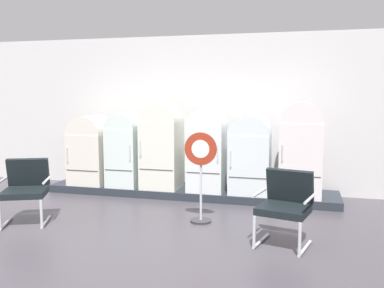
# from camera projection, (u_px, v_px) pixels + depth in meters

# --- Properties ---
(ground) EXTENTS (12.00, 10.00, 0.05)m
(ground) POSITION_uv_depth(u_px,v_px,m) (126.00, 256.00, 5.08)
(ground) COLOR #433E45
(back_wall) EXTENTS (11.76, 0.12, 3.06)m
(back_wall) POSITION_uv_depth(u_px,v_px,m) (198.00, 113.00, 8.40)
(back_wall) COLOR silver
(back_wall) RESTS_ON ground
(display_plinth) EXTENTS (5.47, 0.95, 0.14)m
(display_plinth) POSITION_uv_depth(u_px,v_px,m) (190.00, 191.00, 7.97)
(display_plinth) COLOR #272D35
(display_plinth) RESTS_ON ground
(refrigerator_0) EXTENTS (0.72, 0.72, 1.35)m
(refrigerator_0) POSITION_uv_depth(u_px,v_px,m) (90.00, 148.00, 8.30)
(refrigerator_0) COLOR silver
(refrigerator_0) RESTS_ON display_plinth
(refrigerator_1) EXTENTS (0.60, 0.62, 1.43)m
(refrigerator_1) POSITION_uv_depth(u_px,v_px,m) (125.00, 147.00, 8.06)
(refrigerator_1) COLOR silver
(refrigerator_1) RESTS_ON display_plinth
(refrigerator_2) EXTENTS (0.70, 0.68, 1.61)m
(refrigerator_2) POSITION_uv_depth(u_px,v_px,m) (161.00, 143.00, 7.89)
(refrigerator_2) COLOR silver
(refrigerator_2) RESTS_ON display_plinth
(refrigerator_3) EXTENTS (0.65, 0.61, 1.54)m
(refrigerator_3) POSITION_uv_depth(u_px,v_px,m) (207.00, 147.00, 7.64)
(refrigerator_3) COLOR white
(refrigerator_3) RESTS_ON display_plinth
(refrigerator_4) EXTENTS (0.71, 0.72, 1.42)m
(refrigerator_4) POSITION_uv_depth(u_px,v_px,m) (250.00, 152.00, 7.50)
(refrigerator_4) COLOR white
(refrigerator_4) RESTS_ON display_plinth
(refrigerator_5) EXTENTS (0.72, 0.61, 1.65)m
(refrigerator_5) POSITION_uv_depth(u_px,v_px,m) (301.00, 147.00, 7.21)
(refrigerator_5) COLOR white
(refrigerator_5) RESTS_ON display_plinth
(armchair_left) EXTENTS (0.82, 0.82, 0.95)m
(armchair_left) POSITION_uv_depth(u_px,v_px,m) (26.00, 187.00, 6.25)
(armchair_left) COLOR silver
(armchair_left) RESTS_ON ground
(armchair_right) EXTENTS (0.77, 0.77, 0.95)m
(armchair_right) POSITION_uv_depth(u_px,v_px,m) (285.00, 203.00, 5.34)
(armchair_right) COLOR silver
(armchair_right) RESTS_ON ground
(sign_stand) EXTENTS (0.49, 0.32, 1.36)m
(sign_stand) POSITION_uv_depth(u_px,v_px,m) (201.00, 178.00, 6.24)
(sign_stand) COLOR #2D2D30
(sign_stand) RESTS_ON ground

